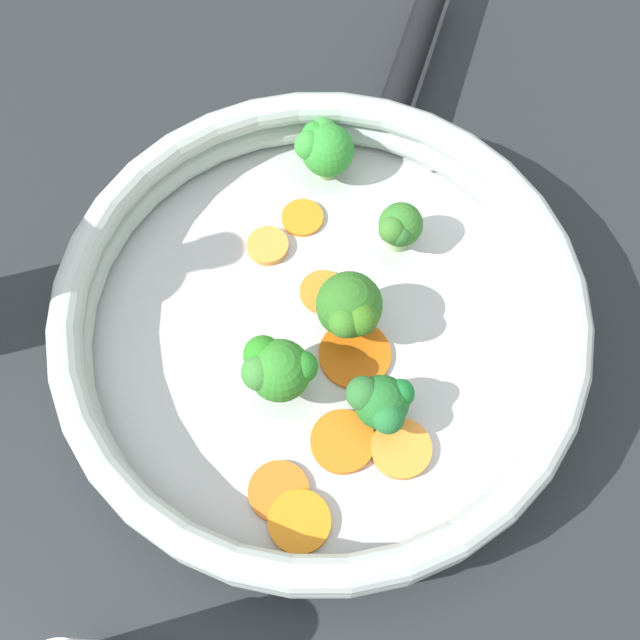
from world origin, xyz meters
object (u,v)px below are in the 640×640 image
object	(u,v)px
carrot_slice_2	(353,356)
broccoli_floret_3	(350,308)
broccoli_floret_2	(324,147)
broccoli_floret_4	(399,228)
carrot_slice_3	(343,442)
carrot_slice_5	(401,449)
carrot_slice_6	(279,491)
skillet	(320,335)
broccoli_floret_1	(276,368)
carrot_slice_0	(268,246)
broccoli_floret_0	(381,402)
carrot_slice_7	(302,218)
carrot_slice_1	(299,522)
carrot_slice_4	(323,292)

from	to	relation	value
carrot_slice_2	broccoli_floret_3	distance (m)	0.04
broccoli_floret_2	broccoli_floret_4	world-z (taller)	broccoli_floret_2
carrot_slice_2	carrot_slice_3	world-z (taller)	carrot_slice_3
carrot_slice_3	carrot_slice_5	xyz separation A→B (m)	(0.03, 0.02, 0.00)
carrot_slice_6	broccoli_floret_4	size ratio (longest dim) A/B	0.94
skillet	broccoli_floret_1	world-z (taller)	broccoli_floret_1
carrot_slice_3	broccoli_floret_4	bearing A→B (deg)	113.95
carrot_slice_0	broccoli_floret_0	xyz separation A→B (m)	(0.13, -0.05, 0.02)
skillet	carrot_slice_7	bearing A→B (deg)	137.58
carrot_slice_1	broccoli_floret_0	xyz separation A→B (m)	(-0.00, 0.08, 0.02)
skillet	carrot_slice_4	world-z (taller)	carrot_slice_4
broccoli_floret_4	carrot_slice_1	bearing A→B (deg)	-69.62
carrot_slice_6	carrot_slice_4	bearing A→B (deg)	117.99
broccoli_floret_0	broccoli_floret_2	world-z (taller)	broccoli_floret_2
broccoli_floret_1	broccoli_floret_4	size ratio (longest dim) A/B	1.26
broccoli_floret_2	carrot_slice_2	bearing A→B (deg)	-43.45
carrot_slice_3	carrot_slice_7	bearing A→B (deg)	138.58
carrot_slice_7	broccoli_floret_4	world-z (taller)	broccoli_floret_4
broccoli_floret_2	broccoli_floret_3	world-z (taller)	broccoli_floret_3
broccoli_floret_4	broccoli_floret_3	bearing A→B (deg)	-78.84
broccoli_floret_0	broccoli_floret_4	xyz separation A→B (m)	(-0.06, 0.10, 0.00)
carrot_slice_0	broccoli_floret_2	distance (m)	0.08
skillet	carrot_slice_3	xyz separation A→B (m)	(0.06, -0.05, 0.01)
broccoli_floret_1	broccoli_floret_0	bearing A→B (deg)	22.84
carrot_slice_2	broccoli_floret_1	xyz separation A→B (m)	(-0.02, -0.04, 0.03)
skillet	carrot_slice_0	world-z (taller)	carrot_slice_0
carrot_slice_4	broccoli_floret_4	world-z (taller)	broccoli_floret_4
broccoli_floret_4	broccoli_floret_1	bearing A→B (deg)	-88.16
carrot_slice_5	broccoli_floret_2	xyz separation A→B (m)	(-0.17, 0.13, 0.02)
carrot_slice_2	carrot_slice_6	bearing A→B (deg)	-78.67
skillet	carrot_slice_1	size ratio (longest dim) A/B	8.41
carrot_slice_7	broccoli_floret_3	distance (m)	0.09
carrot_slice_4	carrot_slice_7	bearing A→B (deg)	143.22
carrot_slice_5	broccoli_floret_3	world-z (taller)	broccoli_floret_3
carrot_slice_1	broccoli_floret_4	xyz separation A→B (m)	(-0.07, 0.18, 0.02)
carrot_slice_1	carrot_slice_5	size ratio (longest dim) A/B	1.00
carrot_slice_6	broccoli_floret_0	distance (m)	0.08
skillet	broccoli_floret_1	size ratio (longest dim) A/B	6.31
carrot_slice_6	broccoli_floret_1	bearing A→B (deg)	130.58
carrot_slice_4	carrot_slice_5	size ratio (longest dim) A/B	0.85
carrot_slice_7	broccoli_floret_1	size ratio (longest dim) A/B	0.59
broccoli_floret_0	broccoli_floret_1	world-z (taller)	broccoli_floret_1
carrot_slice_5	carrot_slice_7	xyz separation A→B (m)	(-0.15, 0.09, -0.00)
carrot_slice_1	carrot_slice_6	distance (m)	0.02
carrot_slice_2	carrot_slice_5	bearing A→B (deg)	-26.04
carrot_slice_0	carrot_slice_3	size ratio (longest dim) A/B	0.72
carrot_slice_7	broccoli_floret_0	distance (m)	0.15
carrot_slice_6	broccoli_floret_2	distance (m)	0.23
broccoli_floret_4	broccoli_floret_0	bearing A→B (deg)	-58.07
carrot_slice_2	carrot_slice_6	size ratio (longest dim) A/B	1.27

